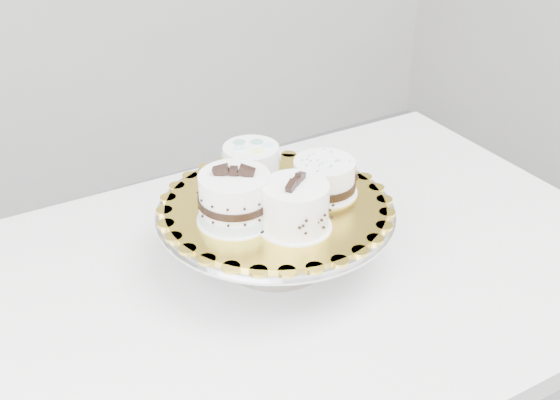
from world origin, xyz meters
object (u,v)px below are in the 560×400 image
cake_stand (276,224)px  cake_dots (251,165)px  cake_board (276,205)px  cake_banded (235,200)px  table (291,302)px  cake_swirl (295,207)px  cake_ribbon (324,178)px

cake_stand → cake_dots: size_ratio=3.38×
cake_dots → cake_board: bearing=-81.2°
cake_board → cake_banded: cake_banded is taller
table → cake_banded: size_ratio=7.87×
cake_stand → cake_banded: cake_banded is taller
cake_swirl → cake_dots: (0.01, 0.16, -0.00)m
table → cake_dots: cake_dots is taller
cake_board → cake_swirl: 0.08m
cake_swirl → cake_dots: cake_swirl is taller
cake_board → cake_swirl: cake_swirl is taller
table → cake_swirl: bearing=-115.0°
cake_board → cake_stand: bearing=90.0°
cake_banded → cake_dots: size_ratio=1.32×
cake_banded → cake_swirl: bearing=-8.1°
cake_stand → cake_ribbon: 0.11m
table → cake_ribbon: size_ratio=10.20×
table → cake_dots: size_ratio=10.42×
cake_banded → cake_ribbon: cake_banded is taller
cake_stand → cake_swirl: cake_swirl is taller
cake_banded → cake_stand: bearing=41.6°
cake_board → cake_ribbon: bearing=-5.6°
cake_stand → cake_banded: bearing=-174.0°
cake_board → cake_dots: size_ratio=3.11×
table → cake_stand: 0.15m
cake_dots → cake_ribbon: size_ratio=0.98×
cake_board → table: bearing=-67.6°
cake_board → cake_dots: cake_dots is taller
cake_stand → cake_ribbon: (0.09, -0.01, 0.07)m
table → cake_board: cake_board is taller
cake_swirl → cake_ribbon: bearing=0.1°
cake_stand → table: bearing=-67.6°
table → cake_stand: cake_stand is taller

